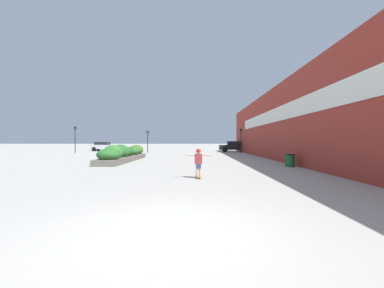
# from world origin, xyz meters

# --- Properties ---
(ground_plane) EXTENTS (300.00, 300.00, 0.00)m
(ground_plane) POSITION_xyz_m (0.00, 0.00, 0.00)
(ground_plane) COLOR #A3A099
(building_wall_right) EXTENTS (0.67, 46.18, 6.38)m
(building_wall_right) POSITION_xyz_m (7.50, 16.71, 3.20)
(building_wall_right) COLOR maroon
(building_wall_right) RESTS_ON ground_plane
(planter_box) EXTENTS (1.70, 9.96, 1.40)m
(planter_box) POSITION_xyz_m (-5.60, 16.74, 0.57)
(planter_box) COLOR #605B54
(planter_box) RESTS_ON ground_plane
(skateboard) EXTENTS (0.30, 0.68, 0.09)m
(skateboard) POSITION_xyz_m (0.62, 6.93, 0.07)
(skateboard) COLOR olive
(skateboard) RESTS_ON ground_plane
(skateboarder) EXTENTS (1.16, 0.26, 1.25)m
(skateboarder) POSITION_xyz_m (0.62, 6.93, 0.85)
(skateboarder) COLOR tan
(skateboarder) RESTS_ON skateboard
(trash_bin) EXTENTS (0.64, 0.64, 0.82)m
(trash_bin) POSITION_xyz_m (6.59, 12.26, 0.41)
(trash_bin) COLOR #1E5B33
(trash_bin) RESTS_ON ground_plane
(car_leftmost) EXTENTS (4.55, 1.85, 1.66)m
(car_leftmost) POSITION_xyz_m (6.19, 35.14, 0.86)
(car_leftmost) COLOR black
(car_leftmost) RESTS_ON ground_plane
(car_center_left) EXTENTS (3.91, 1.95, 1.52)m
(car_center_left) POSITION_xyz_m (-15.15, 37.54, 0.82)
(car_center_left) COLOR #BCBCC1
(car_center_left) RESTS_ON ground_plane
(traffic_light_left) EXTENTS (0.28, 0.30, 3.12)m
(traffic_light_left) POSITION_xyz_m (-6.57, 31.64, 2.15)
(traffic_light_left) COLOR black
(traffic_light_left) RESTS_ON ground_plane
(traffic_light_right) EXTENTS (0.28, 0.30, 3.42)m
(traffic_light_right) POSITION_xyz_m (6.60, 31.48, 2.33)
(traffic_light_right) COLOR black
(traffic_light_right) RESTS_ON ground_plane
(traffic_light_far_left) EXTENTS (0.28, 0.30, 3.72)m
(traffic_light_far_left) POSITION_xyz_m (-16.90, 31.42, 2.52)
(traffic_light_far_left) COLOR black
(traffic_light_far_left) RESTS_ON ground_plane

